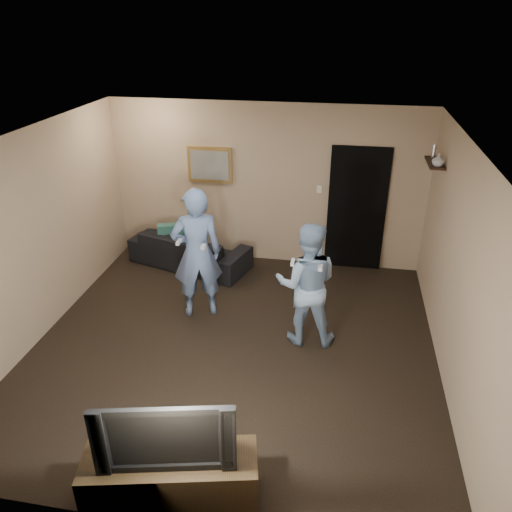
% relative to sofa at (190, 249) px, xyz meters
% --- Properties ---
extents(ground, '(5.00, 5.00, 0.00)m').
position_rel_sofa_xyz_m(ground, '(1.19, -2.05, -0.29)').
color(ground, black).
rests_on(ground, ground).
extents(ceiling, '(5.00, 5.00, 0.04)m').
position_rel_sofa_xyz_m(ceiling, '(1.19, -2.05, 2.31)').
color(ceiling, silver).
rests_on(ceiling, wall_back).
extents(wall_back, '(5.00, 0.04, 2.60)m').
position_rel_sofa_xyz_m(wall_back, '(1.19, 0.45, 1.01)').
color(wall_back, tan).
rests_on(wall_back, ground).
extents(wall_front, '(5.00, 0.04, 2.60)m').
position_rel_sofa_xyz_m(wall_front, '(1.19, -4.55, 1.01)').
color(wall_front, tan).
rests_on(wall_front, ground).
extents(wall_left, '(0.04, 5.00, 2.60)m').
position_rel_sofa_xyz_m(wall_left, '(-1.31, -2.05, 1.01)').
color(wall_left, tan).
rests_on(wall_left, ground).
extents(wall_right, '(0.04, 5.00, 2.60)m').
position_rel_sofa_xyz_m(wall_right, '(3.69, -2.05, 1.01)').
color(wall_right, tan).
rests_on(wall_right, ground).
extents(sofa, '(2.11, 1.31, 0.57)m').
position_rel_sofa_xyz_m(sofa, '(0.00, 0.00, 0.00)').
color(sofa, black).
rests_on(sofa, ground).
extents(throw_pillow, '(0.47, 0.28, 0.45)m').
position_rel_sofa_xyz_m(throw_pillow, '(-0.29, 0.00, 0.19)').
color(throw_pillow, '#1B514A').
rests_on(throw_pillow, sofa).
extents(painting_frame, '(0.72, 0.05, 0.57)m').
position_rel_sofa_xyz_m(painting_frame, '(0.29, 0.42, 1.31)').
color(painting_frame, olive).
rests_on(painting_frame, wall_back).
extents(painting_canvas, '(0.62, 0.01, 0.47)m').
position_rel_sofa_xyz_m(painting_canvas, '(0.29, 0.40, 1.31)').
color(painting_canvas, slate).
rests_on(painting_canvas, painting_frame).
extents(doorway, '(0.90, 0.06, 2.00)m').
position_rel_sofa_xyz_m(doorway, '(2.64, 0.42, 0.71)').
color(doorway, black).
rests_on(doorway, ground).
extents(light_switch, '(0.08, 0.02, 0.12)m').
position_rel_sofa_xyz_m(light_switch, '(2.04, 0.42, 1.01)').
color(light_switch, silver).
rests_on(light_switch, wall_back).
extents(wall_shelf, '(0.20, 0.60, 0.03)m').
position_rel_sofa_xyz_m(wall_shelf, '(3.58, -0.25, 1.70)').
color(wall_shelf, black).
rests_on(wall_shelf, wall_right).
extents(shelf_vase, '(0.20, 0.20, 0.16)m').
position_rel_sofa_xyz_m(shelf_vase, '(3.58, -0.46, 1.80)').
color(shelf_vase, silver).
rests_on(shelf_vase, wall_shelf).
extents(shelf_figurine, '(0.06, 0.06, 0.18)m').
position_rel_sofa_xyz_m(shelf_figurine, '(3.58, -0.03, 1.81)').
color(shelf_figurine, silver).
rests_on(shelf_figurine, wall_shelf).
extents(tv_console, '(1.52, 0.77, 0.52)m').
position_rel_sofa_xyz_m(tv_console, '(1.15, -4.31, -0.04)').
color(tv_console, black).
rests_on(tv_console, ground).
extents(television, '(1.13, 0.39, 0.65)m').
position_rel_sofa_xyz_m(television, '(1.15, -4.31, 0.55)').
color(television, black).
rests_on(television, tv_console).
extents(wii_player_left, '(0.78, 0.65, 1.83)m').
position_rel_sofa_xyz_m(wii_player_left, '(0.55, -1.36, 0.63)').
color(wii_player_left, '#6B87BA').
rests_on(wii_player_left, ground).
extents(wii_player_right, '(0.81, 0.65, 1.61)m').
position_rel_sofa_xyz_m(wii_player_right, '(2.05, -1.73, 0.52)').
color(wii_player_right, '#8FAED0').
rests_on(wii_player_right, ground).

